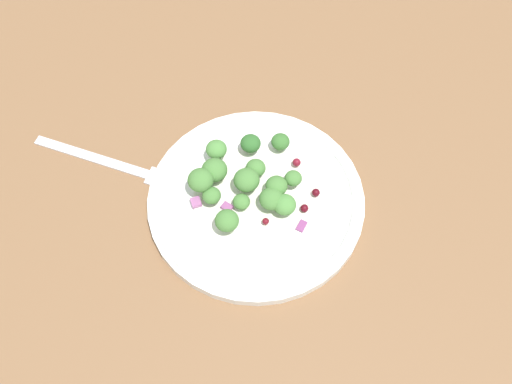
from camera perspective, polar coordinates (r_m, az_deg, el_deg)
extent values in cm
cube|color=brown|center=(73.11, -1.06, -1.40)|extent=(180.00, 180.00, 2.00)
cylinder|color=white|center=(71.66, 0.00, -0.84)|extent=(24.87, 24.87, 1.20)
torus|color=white|center=(71.14, 0.00, -0.60)|extent=(23.88, 23.88, 1.00)
cylinder|color=white|center=(71.05, 0.00, -0.56)|extent=(14.42, 14.42, 0.20)
cylinder|color=#8EB77A|center=(71.24, 3.39, 0.90)|extent=(0.74, 0.74, 0.74)
ellipsoid|color=#477A38|center=(70.48, 3.43, 1.27)|extent=(1.98, 1.98, 1.48)
cylinder|color=#9EC684|center=(70.69, -5.01, 0.55)|extent=(1.10, 1.10, 1.10)
ellipsoid|color=#477A38|center=(69.56, -5.09, 1.10)|extent=(2.94, 2.94, 2.20)
cylinder|color=#9EC684|center=(74.17, 2.22, 4.19)|extent=(0.82, 0.82, 0.82)
ellipsoid|color=#386B2D|center=(73.36, 2.25, 4.63)|extent=(2.19, 2.19, 1.64)
cylinder|color=#9EC684|center=(70.70, 1.86, 0.11)|extent=(0.94, 0.94, 0.94)
ellipsoid|color=#477A38|center=(69.73, 1.89, 0.57)|extent=(2.49, 2.49, 1.87)
cylinder|color=#8EB77A|center=(72.12, -0.03, 1.77)|extent=(0.86, 0.86, 0.86)
ellipsoid|color=#477A38|center=(71.25, -0.03, 2.20)|extent=(2.29, 2.29, 1.72)
cylinder|color=#8EB77A|center=(70.86, -0.85, 0.56)|extent=(1.11, 1.11, 1.11)
ellipsoid|color=#477A38|center=(69.72, -0.87, 1.11)|extent=(2.95, 2.95, 2.21)
cylinder|color=#9EC684|center=(73.31, -3.60, 3.44)|extent=(0.92, 0.92, 0.92)
ellipsoid|color=#4C843D|center=(72.39, -3.65, 3.92)|extent=(2.46, 2.46, 1.85)
cylinder|color=#9EC684|center=(70.01, 1.40, -1.12)|extent=(1.03, 1.03, 1.03)
ellipsoid|color=#477A38|center=(68.93, 1.42, -0.62)|extent=(2.76, 2.76, 2.07)
cylinder|color=#9EC684|center=(69.74, 2.60, -1.62)|extent=(0.96, 0.96, 0.96)
ellipsoid|color=#4C843D|center=(68.74, 2.64, -1.16)|extent=(2.55, 2.55, 1.92)
cylinder|color=#8EB77A|center=(70.22, -1.33, -1.24)|extent=(0.73, 0.73, 0.73)
ellipsoid|color=#477A38|center=(69.45, -1.34, -0.89)|extent=(1.95, 1.95, 1.47)
cylinder|color=#ADD18E|center=(71.75, -3.76, 1.46)|extent=(1.11, 1.11, 1.11)
ellipsoid|color=#477A38|center=(70.61, -3.82, 2.02)|extent=(2.96, 2.96, 2.22)
cylinder|color=#9EC684|center=(68.28, -2.64, -3.09)|extent=(0.99, 0.99, 0.99)
ellipsoid|color=#477A38|center=(67.22, -2.68, -2.63)|extent=(2.64, 2.64, 1.98)
cylinder|color=#8EB77A|center=(70.28, -4.04, -0.70)|extent=(0.79, 0.79, 0.79)
ellipsoid|color=#477A38|center=(69.45, -4.09, -0.32)|extent=(2.11, 2.11, 1.58)
cylinder|color=#8EB77A|center=(73.77, -0.50, 3.99)|extent=(0.90, 0.90, 0.90)
ellipsoid|color=#2D6028|center=(72.87, -0.50, 4.47)|extent=(2.40, 2.40, 1.80)
sphere|color=maroon|center=(68.88, 0.89, -2.69)|extent=(0.77, 0.77, 0.77)
sphere|color=#4C0A14|center=(69.89, 4.45, -1.49)|extent=(0.93, 0.93, 0.93)
sphere|color=maroon|center=(72.69, 3.73, 2.72)|extent=(0.98, 0.98, 0.98)
sphere|color=#4C0A14|center=(70.92, 5.50, -0.05)|extent=(0.93, 0.93, 0.93)
sphere|color=maroon|center=(73.87, -0.71, 4.40)|extent=(0.95, 0.95, 0.95)
cube|color=#A35B93|center=(70.56, -5.52, -0.93)|extent=(1.25, 1.17, 0.49)
cube|color=#934C84|center=(70.08, -2.67, -1.40)|extent=(1.49, 1.40, 0.49)
cube|color=#843D75|center=(69.34, 4.19, -3.14)|extent=(1.52, 1.60, 0.40)
cube|color=silver|center=(77.85, -14.84, 3.16)|extent=(11.14, 11.76, 0.50)
cube|color=silver|center=(74.43, -8.62, 1.21)|extent=(4.21, 4.27, 0.50)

